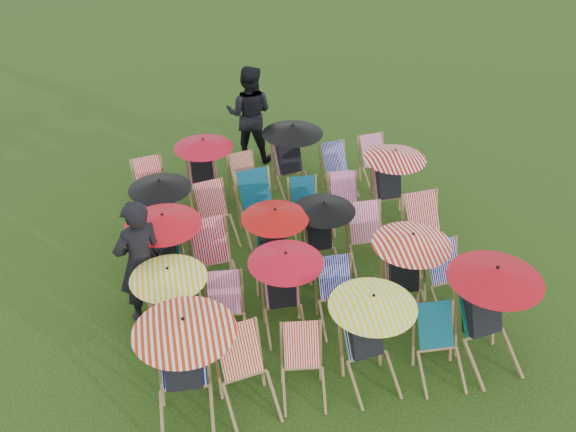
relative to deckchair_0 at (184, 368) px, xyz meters
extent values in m
plane|color=black|center=(1.89, 2.23, -0.75)|extent=(100.00, 100.00, 0.00)
cube|color=#0808A7|center=(0.00, 0.21, -0.06)|extent=(0.55, 0.42, 0.62)
cube|color=black|center=(-0.01, 0.15, -0.06)|extent=(0.46, 0.48, 0.65)
sphere|color=tan|center=(0.00, 0.26, 0.28)|extent=(0.23, 0.23, 0.23)
cylinder|color=black|center=(0.05, 0.10, 0.23)|extent=(0.03, 0.03, 0.76)
cone|color=red|center=(0.05, 0.10, 0.58)|extent=(1.20, 1.20, 0.19)
cube|color=red|center=(0.68, 0.23, -0.09)|extent=(0.55, 0.45, 0.59)
cube|color=red|center=(1.46, 0.23, -0.17)|extent=(0.48, 0.38, 0.52)
cube|color=navy|center=(2.25, 0.24, -0.12)|extent=(0.52, 0.41, 0.57)
cube|color=black|center=(2.25, 0.19, -0.12)|extent=(0.45, 0.46, 0.59)
sphere|color=tan|center=(2.24, 0.29, 0.19)|extent=(0.21, 0.21, 0.21)
cylinder|color=black|center=(2.32, 0.16, 0.14)|extent=(0.03, 0.03, 0.69)
cone|color=#FDFF0D|center=(2.32, 0.16, 0.46)|extent=(1.09, 1.09, 0.17)
cube|color=#0A6A34|center=(3.20, 0.17, -0.14)|extent=(0.48, 0.36, 0.55)
cube|color=#0A6F38|center=(3.84, 0.28, -0.06)|extent=(0.58, 0.46, 0.62)
cube|color=black|center=(3.85, 0.22, -0.06)|extent=(0.50, 0.51, 0.65)
sphere|color=tan|center=(3.84, 0.33, 0.29)|extent=(0.23, 0.23, 0.23)
cylinder|color=black|center=(3.92, 0.19, 0.23)|extent=(0.03, 0.03, 0.76)
cone|color=#B30A16|center=(3.92, 0.19, 0.58)|extent=(1.20, 1.20, 0.19)
cube|color=red|center=(-0.13, 1.40, -0.16)|extent=(0.46, 0.35, 0.53)
cube|color=black|center=(-0.12, 1.35, -0.16)|extent=(0.39, 0.40, 0.55)
sphere|color=tan|center=(-0.13, 1.45, 0.13)|extent=(0.19, 0.19, 0.19)
cylinder|color=black|center=(-0.07, 1.32, 0.08)|extent=(0.03, 0.03, 0.65)
cone|color=yellow|center=(-0.07, 1.32, 0.38)|extent=(1.01, 1.01, 0.16)
cube|color=#F7318A|center=(0.64, 1.39, -0.15)|extent=(0.48, 0.37, 0.54)
cube|color=#E32D93|center=(1.43, 1.38, -0.16)|extent=(0.46, 0.34, 0.53)
cube|color=black|center=(1.43, 1.34, -0.16)|extent=(0.38, 0.40, 0.56)
sphere|color=tan|center=(1.43, 1.43, 0.14)|extent=(0.20, 0.20, 0.20)
cylinder|color=black|center=(1.49, 1.30, 0.09)|extent=(0.03, 0.03, 0.65)
cone|color=red|center=(1.49, 1.30, 0.39)|extent=(1.03, 1.03, 0.16)
cube|color=#0809AD|center=(2.21, 1.38, -0.15)|extent=(0.46, 0.34, 0.54)
cube|color=red|center=(3.19, 1.31, -0.11)|extent=(0.52, 0.41, 0.57)
cube|color=black|center=(3.18, 1.27, -0.11)|extent=(0.45, 0.46, 0.60)
sphere|color=tan|center=(3.19, 1.37, 0.20)|extent=(0.21, 0.21, 0.21)
cylinder|color=black|center=(3.23, 1.22, 0.15)|extent=(0.03, 0.03, 0.70)
cone|color=red|center=(3.23, 1.22, 0.47)|extent=(1.10, 1.10, 0.17)
cube|color=#12079B|center=(3.84, 1.36, -0.12)|extent=(0.51, 0.40, 0.56)
cube|color=#096828|center=(-0.12, 2.50, -0.11)|extent=(0.49, 0.36, 0.58)
cube|color=black|center=(-0.12, 2.45, -0.11)|extent=(0.41, 0.42, 0.60)
sphere|color=tan|center=(-0.12, 2.55, 0.21)|extent=(0.21, 0.21, 0.21)
cylinder|color=black|center=(-0.06, 2.41, 0.16)|extent=(0.03, 0.03, 0.71)
cone|color=#BB0A16|center=(-0.06, 2.41, 0.48)|extent=(1.11, 1.11, 0.17)
cube|color=red|center=(0.57, 2.48, -0.06)|extent=(0.56, 0.44, 0.62)
cube|color=#09672D|center=(1.52, 2.46, -0.17)|extent=(0.48, 0.38, 0.52)
cube|color=black|center=(1.51, 2.42, -0.17)|extent=(0.42, 0.43, 0.55)
sphere|color=tan|center=(1.52, 2.51, 0.12)|extent=(0.19, 0.19, 0.19)
cylinder|color=black|center=(1.56, 2.37, 0.08)|extent=(0.03, 0.03, 0.64)
cone|color=#B10C0A|center=(1.56, 2.37, 0.37)|extent=(1.01, 1.01, 0.16)
cube|color=red|center=(2.27, 2.55, -0.19)|extent=(0.43, 0.32, 0.50)
cube|color=black|center=(2.27, 2.51, -0.19)|extent=(0.36, 0.37, 0.53)
sphere|color=tan|center=(2.28, 2.60, 0.09)|extent=(0.19, 0.19, 0.19)
cylinder|color=black|center=(2.33, 2.47, 0.04)|extent=(0.03, 0.03, 0.62)
cone|color=black|center=(2.33, 2.47, 0.33)|extent=(0.97, 0.97, 0.15)
cube|color=#F03069|center=(3.02, 2.53, -0.10)|extent=(0.50, 0.37, 0.58)
cube|color=red|center=(3.97, 2.49, -0.06)|extent=(0.55, 0.42, 0.62)
cube|color=#CB2867|center=(-0.12, 3.66, -0.17)|extent=(0.47, 0.36, 0.52)
cube|color=black|center=(-0.12, 3.61, -0.17)|extent=(0.40, 0.41, 0.55)
sphere|color=tan|center=(-0.13, 3.71, 0.12)|extent=(0.19, 0.19, 0.19)
cylinder|color=black|center=(-0.06, 3.58, 0.07)|extent=(0.03, 0.03, 0.64)
cone|color=black|center=(-0.06, 3.58, 0.36)|extent=(1.00, 1.00, 0.15)
cube|color=red|center=(0.73, 3.73, -0.13)|extent=(0.53, 0.43, 0.56)
cube|color=#09653E|center=(1.49, 3.78, -0.06)|extent=(0.56, 0.44, 0.62)
cube|color=#096436|center=(2.31, 3.70, -0.19)|extent=(0.43, 0.32, 0.51)
cube|color=#F9319C|center=(3.01, 3.67, -0.17)|extent=(0.46, 0.35, 0.52)
cube|color=#CC2867|center=(3.80, 3.68, -0.13)|extent=(0.47, 0.35, 0.55)
cube|color=black|center=(3.80, 3.63, -0.13)|extent=(0.39, 0.41, 0.58)
sphere|color=tan|center=(3.80, 3.72, 0.17)|extent=(0.20, 0.20, 0.20)
cylinder|color=black|center=(3.86, 3.59, 0.12)|extent=(0.03, 0.03, 0.68)
cone|color=#B90E09|center=(3.86, 3.59, 0.43)|extent=(1.07, 1.07, 0.16)
cube|color=#EE080C|center=(-0.24, 4.80, -0.13)|extent=(0.52, 0.42, 0.55)
cube|color=#E12D6E|center=(0.70, 4.83, -0.15)|extent=(0.46, 0.34, 0.54)
cube|color=black|center=(0.70, 4.78, -0.15)|extent=(0.38, 0.40, 0.57)
sphere|color=tan|center=(0.70, 4.87, 0.15)|extent=(0.20, 0.20, 0.20)
cylinder|color=black|center=(0.76, 4.74, 0.10)|extent=(0.03, 0.03, 0.66)
cone|color=#AD091D|center=(0.76, 4.74, 0.40)|extent=(1.04, 1.04, 0.16)
cube|color=red|center=(1.43, 4.75, -0.18)|extent=(0.48, 0.40, 0.51)
cube|color=#D82B8D|center=(2.30, 4.88, -0.11)|extent=(0.53, 0.42, 0.57)
cube|color=black|center=(2.30, 4.83, -0.11)|extent=(0.46, 0.47, 0.60)
sphere|color=tan|center=(2.29, 4.93, 0.20)|extent=(0.21, 0.21, 0.21)
cylinder|color=black|center=(2.37, 4.80, 0.15)|extent=(0.03, 0.03, 0.70)
cone|color=black|center=(2.37, 4.80, 0.47)|extent=(1.10, 1.10, 0.17)
cube|color=#0A079E|center=(3.16, 4.77, -0.17)|extent=(0.48, 0.39, 0.52)
cube|color=#D92B74|center=(3.94, 4.86, -0.16)|extent=(0.48, 0.38, 0.53)
imported|color=black|center=(-0.43, 1.84, 0.22)|extent=(0.84, 0.72, 1.94)
imported|color=black|center=(1.80, 6.12, 0.22)|extent=(1.15, 1.03, 1.95)
camera|label=1|loc=(0.08, -5.27, 5.65)|focal=40.00mm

